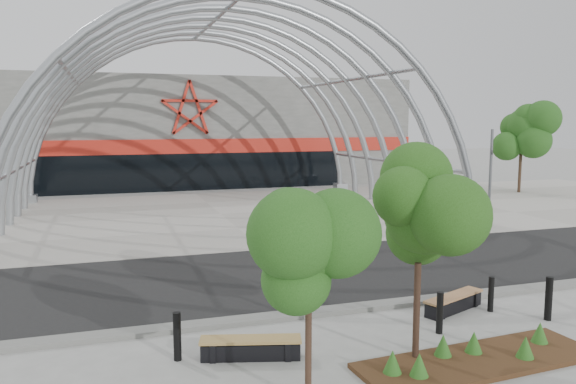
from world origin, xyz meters
name	(u,v)px	position (x,y,z in m)	size (l,w,h in m)	color
ground	(335,309)	(0.00, 0.00, 0.00)	(140.00, 140.00, 0.00)	gray
road	(293,274)	(0.00, 3.50, 0.01)	(140.00, 7.00, 0.02)	black
forecourt	(221,214)	(0.00, 15.50, 0.02)	(60.00, 17.00, 0.04)	#A39F95
kerb	(339,310)	(0.00, -0.25, 0.06)	(60.00, 0.50, 0.12)	#63645F
arena_building	(177,131)	(0.00, 33.45, 3.99)	(34.00, 15.24, 8.00)	#62625D
vault_canopy	(221,214)	(0.00, 15.50, 0.02)	(20.80, 15.80, 20.36)	#999EA3
planting_bed	(476,357)	(1.45, -3.94, 0.13)	(5.29, 1.94, 0.55)	#342112
signal_pole	(490,176)	(11.24, 8.48, 2.35)	(0.17, 0.64, 4.49)	slate
street_tree_0	(309,258)	(-2.34, -4.40, 2.60)	(1.59, 1.59, 3.62)	#321E17
street_tree_1	(419,222)	(0.33, -3.47, 2.90)	(1.71, 1.71, 4.03)	black
bench_0	(251,349)	(-2.85, -2.31, 0.21)	(2.14, 0.99, 0.44)	black
bench_1	(454,303)	(2.87, -1.08, 0.21)	(2.05, 1.18, 0.43)	black
bollard_0	(177,336)	(-4.30, -1.92, 0.51)	(0.16, 0.16, 1.02)	black
bollard_1	(319,285)	(-0.22, 0.59, 0.51)	(0.16, 0.16, 1.02)	black
bollard_2	(440,313)	(1.65, -2.30, 0.49)	(0.16, 0.16, 0.98)	black
bollard_3	(491,294)	(3.76, -1.40, 0.46)	(0.15, 0.15, 0.92)	black
bollard_4	(549,299)	(4.70, -2.37, 0.55)	(0.17, 0.17, 1.09)	black
bg_tree_1	(522,130)	(21.00, 18.00, 4.25)	(2.70, 2.70, 5.91)	#312216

